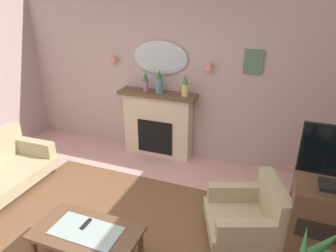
{
  "coord_description": "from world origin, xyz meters",
  "views": [
    {
      "loc": [
        1.67,
        -2.21,
        2.61
      ],
      "look_at": [
        0.35,
        1.21,
        1.04
      ],
      "focal_mm": 31.86,
      "sensor_mm": 36.0,
      "label": 1
    }
  ],
  "objects_px": {
    "mantel_vase_centre": "(159,83)",
    "wall_sconce_right": "(209,65)",
    "wall_sconce_left": "(114,58)",
    "armchair_by_coffee_table": "(250,214)",
    "wall_mirror": "(160,58)",
    "tv_cabinet": "(329,223)",
    "mantel_vase_right": "(185,86)",
    "fireplace": "(158,124)",
    "coffee_table": "(87,235)",
    "mantel_vase_left": "(145,81)",
    "tv_remote": "(86,224)",
    "framed_picture": "(253,62)"
  },
  "relations": [
    {
      "from": "tv_remote",
      "to": "mantel_vase_left",
      "type": "bearing_deg",
      "value": 100.13
    },
    {
      "from": "wall_mirror",
      "to": "armchair_by_coffee_table",
      "type": "bearing_deg",
      "value": -42.49
    },
    {
      "from": "wall_sconce_left",
      "to": "armchair_by_coffee_table",
      "type": "height_order",
      "value": "wall_sconce_left"
    },
    {
      "from": "fireplace",
      "to": "tv_cabinet",
      "type": "bearing_deg",
      "value": -30.8
    },
    {
      "from": "wall_sconce_right",
      "to": "armchair_by_coffee_table",
      "type": "relative_size",
      "value": 0.13
    },
    {
      "from": "mantel_vase_centre",
      "to": "tv_remote",
      "type": "height_order",
      "value": "mantel_vase_centre"
    },
    {
      "from": "armchair_by_coffee_table",
      "to": "wall_sconce_right",
      "type": "bearing_deg",
      "value": 120.82
    },
    {
      "from": "fireplace",
      "to": "tv_cabinet",
      "type": "relative_size",
      "value": 1.51
    },
    {
      "from": "coffee_table",
      "to": "tv_remote",
      "type": "distance_m",
      "value": 0.11
    },
    {
      "from": "framed_picture",
      "to": "wall_sconce_right",
      "type": "bearing_deg",
      "value": -174.73
    },
    {
      "from": "mantel_vase_right",
      "to": "framed_picture",
      "type": "xyz_separation_m",
      "value": [
        1.0,
        0.18,
        0.42
      ]
    },
    {
      "from": "fireplace",
      "to": "mantel_vase_centre",
      "type": "relative_size",
      "value": 3.38
    },
    {
      "from": "framed_picture",
      "to": "coffee_table",
      "type": "distance_m",
      "value": 3.26
    },
    {
      "from": "mantel_vase_centre",
      "to": "wall_sconce_right",
      "type": "height_order",
      "value": "wall_sconce_right"
    },
    {
      "from": "mantel_vase_centre",
      "to": "wall_mirror",
      "type": "height_order",
      "value": "wall_mirror"
    },
    {
      "from": "wall_mirror",
      "to": "tv_cabinet",
      "type": "xyz_separation_m",
      "value": [
        2.6,
        -1.69,
        -1.26
      ]
    },
    {
      "from": "mantel_vase_left",
      "to": "wall_mirror",
      "type": "xyz_separation_m",
      "value": [
        0.2,
        0.17,
        0.37
      ]
    },
    {
      "from": "mantel_vase_right",
      "to": "tv_cabinet",
      "type": "bearing_deg",
      "value": -35.93
    },
    {
      "from": "mantel_vase_right",
      "to": "wall_sconce_left",
      "type": "relative_size",
      "value": 2.52
    },
    {
      "from": "fireplace",
      "to": "armchair_by_coffee_table",
      "type": "xyz_separation_m",
      "value": [
        1.81,
        -1.51,
        -0.27
      ]
    },
    {
      "from": "mantel_vase_right",
      "to": "tv_cabinet",
      "type": "height_order",
      "value": "mantel_vase_right"
    },
    {
      "from": "mantel_vase_right",
      "to": "wall_sconce_right",
      "type": "height_order",
      "value": "wall_sconce_right"
    },
    {
      "from": "armchair_by_coffee_table",
      "to": "mantel_vase_left",
      "type": "bearing_deg",
      "value": 143.49
    },
    {
      "from": "mantel_vase_centre",
      "to": "framed_picture",
      "type": "height_order",
      "value": "framed_picture"
    },
    {
      "from": "fireplace",
      "to": "wall_sconce_right",
      "type": "relative_size",
      "value": 9.71
    },
    {
      "from": "armchair_by_coffee_table",
      "to": "tv_cabinet",
      "type": "height_order",
      "value": "tv_cabinet"
    },
    {
      "from": "fireplace",
      "to": "armchair_by_coffee_table",
      "type": "height_order",
      "value": "fireplace"
    },
    {
      "from": "mantel_vase_left",
      "to": "tv_remote",
      "type": "distance_m",
      "value": 2.64
    },
    {
      "from": "mantel_vase_left",
      "to": "wall_sconce_left",
      "type": "relative_size",
      "value": 2.45
    },
    {
      "from": "wall_mirror",
      "to": "coffee_table",
      "type": "xyz_separation_m",
      "value": [
        0.29,
        -2.69,
        -1.33
      ]
    },
    {
      "from": "framed_picture",
      "to": "tv_cabinet",
      "type": "relative_size",
      "value": 0.4
    },
    {
      "from": "tv_cabinet",
      "to": "mantel_vase_centre",
      "type": "bearing_deg",
      "value": 149.17
    },
    {
      "from": "coffee_table",
      "to": "framed_picture",
      "type": "bearing_deg",
      "value": 65.79
    },
    {
      "from": "wall_mirror",
      "to": "framed_picture",
      "type": "relative_size",
      "value": 2.67
    },
    {
      "from": "fireplace",
      "to": "mantel_vase_left",
      "type": "height_order",
      "value": "mantel_vase_left"
    },
    {
      "from": "mantel_vase_right",
      "to": "wall_sconce_left",
      "type": "xyz_separation_m",
      "value": [
        -1.35,
        0.12,
        0.33
      ]
    },
    {
      "from": "wall_mirror",
      "to": "tv_cabinet",
      "type": "height_order",
      "value": "wall_mirror"
    },
    {
      "from": "mantel_vase_right",
      "to": "armchair_by_coffee_table",
      "type": "xyz_separation_m",
      "value": [
        1.31,
        -1.49,
        -1.02
      ]
    },
    {
      "from": "mantel_vase_right",
      "to": "coffee_table",
      "type": "relative_size",
      "value": 0.32
    },
    {
      "from": "mantel_vase_left",
      "to": "coffee_table",
      "type": "xyz_separation_m",
      "value": [
        0.49,
        -2.52,
        -0.96
      ]
    },
    {
      "from": "wall_sconce_right",
      "to": "framed_picture",
      "type": "distance_m",
      "value": 0.66
    },
    {
      "from": "fireplace",
      "to": "coffee_table",
      "type": "relative_size",
      "value": 1.24
    },
    {
      "from": "wall_mirror",
      "to": "framed_picture",
      "type": "xyz_separation_m",
      "value": [
        1.5,
        0.01,
        0.04
      ]
    },
    {
      "from": "wall_sconce_left",
      "to": "coffee_table",
      "type": "height_order",
      "value": "wall_sconce_left"
    },
    {
      "from": "mantel_vase_left",
      "to": "armchair_by_coffee_table",
      "type": "height_order",
      "value": "mantel_vase_left"
    },
    {
      "from": "wall_mirror",
      "to": "coffee_table",
      "type": "distance_m",
      "value": 3.01
    },
    {
      "from": "mantel_vase_left",
      "to": "coffee_table",
      "type": "bearing_deg",
      "value": -79.09
    },
    {
      "from": "mantel_vase_right",
      "to": "armchair_by_coffee_table",
      "type": "distance_m",
      "value": 2.23
    },
    {
      "from": "mantel_vase_centre",
      "to": "wall_mirror",
      "type": "relative_size",
      "value": 0.42
    },
    {
      "from": "fireplace",
      "to": "coffee_table",
      "type": "xyz_separation_m",
      "value": [
        0.29,
        -2.55,
        -0.19
      ]
    }
  ]
}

